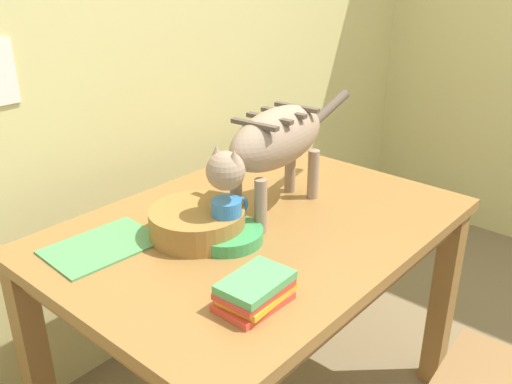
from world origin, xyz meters
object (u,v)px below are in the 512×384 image
Objects in this scene: dining_table at (256,250)px; saucer_bowl at (227,235)px; magazine at (102,246)px; book_stack at (255,291)px; wicker_basket at (197,222)px; coffee_mug at (228,214)px; cat at (274,142)px.

saucer_bowl is (-0.13, -0.01, 0.11)m from dining_table.
magazine is 0.49m from book_stack.
wicker_basket is (-0.03, 0.09, 0.02)m from saucer_bowl.
saucer_bowl is at bearing 55.79° from book_stack.
saucer_bowl reaches higher than magazine.
wicker_basket reaches higher than magazine.
dining_table is 0.21m from coffee_mug.
wicker_basket is (-0.03, 0.09, -0.04)m from coffee_mug.
cat is 3.61× the size of saucer_bowl.
magazine is 0.26m from wicker_basket.
saucer_bowl is at bearing -70.19° from wicker_basket.
dining_table is 6.01× the size of saucer_bowl.
dining_table is 0.22m from wicker_basket.
coffee_mug is at bearing 0.00° from saucer_bowl.
cat is 0.32m from wicker_basket.
saucer_bowl is at bearing -39.73° from magazine.
saucer_bowl is 0.34m from magazine.
book_stack is at bearing -112.70° from wicker_basket.
wicker_basket is (-0.26, 0.06, -0.18)m from cat.
wicker_basket is at bearing -30.66° from magazine.
cat is 0.52m from book_stack.
wicker_basket is at bearing 155.49° from dining_table.
coffee_mug is at bearing -175.42° from dining_table.
book_stack is at bearing -124.21° from saucer_bowl.
dining_table is 0.45m from magazine.
saucer_bowl is at bearing 90.00° from cat.
book_stack is (0.08, -0.48, 0.03)m from magazine.
magazine is (-0.47, 0.21, -0.22)m from cat.
cat is at bearing 6.86° from dining_table.
cat is at bearing 5.44° from saucer_bowl.
saucer_bowl is 1.07× the size of book_stack.
wicker_basket reaches higher than book_stack.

